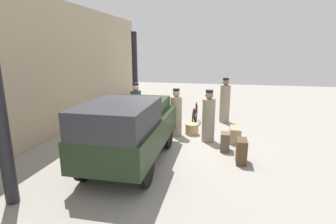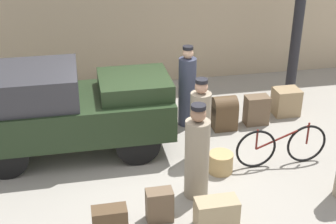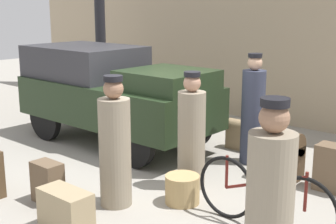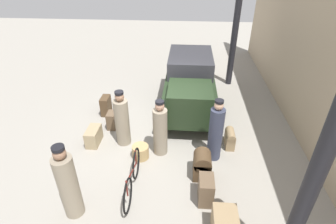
# 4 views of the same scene
# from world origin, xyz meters

# --- Properties ---
(ground_plane) EXTENTS (30.00, 30.00, 0.00)m
(ground_plane) POSITION_xyz_m (0.00, 0.00, 0.00)
(ground_plane) COLOR gray
(canopy_pillar_right) EXTENTS (0.24, 0.24, 3.62)m
(canopy_pillar_right) POSITION_xyz_m (3.68, 2.43, 1.81)
(canopy_pillar_right) COLOR black
(canopy_pillar_right) RESTS_ON ground
(truck) EXTENTS (3.76, 1.62, 1.72)m
(truck) POSITION_xyz_m (-1.68, 0.79, 0.97)
(truck) COLOR black
(truck) RESTS_ON ground
(bicycle) EXTENTS (1.74, 0.04, 0.81)m
(bicycle) POSITION_xyz_m (2.17, -0.46, 0.39)
(bicycle) COLOR black
(bicycle) RESTS_ON ground
(wicker_basket) EXTENTS (0.44, 0.44, 0.37)m
(wicker_basket) POSITION_xyz_m (1.03, -0.47, 0.18)
(wicker_basket) COLOR tan
(wicker_basket) RESTS_ON ground
(porter_lifting_near_truck) EXTENTS (0.40, 0.40, 1.65)m
(porter_lifting_near_truck) POSITION_xyz_m (0.42, -1.06, 0.75)
(porter_lifting_near_truck) COLOR gray
(porter_lifting_near_truck) RESTS_ON ground
(conductor_in_dark_uniform) EXTENTS (0.37, 0.37, 1.75)m
(conductor_in_dark_uniform) POSITION_xyz_m (0.86, 1.47, 0.80)
(conductor_in_dark_uniform) COLOR #33384C
(conductor_in_dark_uniform) RESTS_ON ground
(porter_standing_middle) EXTENTS (0.38, 0.38, 1.61)m
(porter_standing_middle) POSITION_xyz_m (0.77, 0.04, 0.73)
(porter_standing_middle) COLOR gray
(porter_standing_middle) RESTS_ON ground
(trunk_large_brown) EXTENTS (0.50, 0.32, 0.64)m
(trunk_large_brown) POSITION_xyz_m (2.33, 1.19, 0.32)
(trunk_large_brown) COLOR brown
(trunk_large_brown) RESTS_ON ground
(suitcase_black_upright) EXTENTS (0.41, 0.25, 0.53)m
(suitcase_black_upright) POSITION_xyz_m (-0.29, -1.58, 0.26)
(suitcase_black_upright) COLOR brown
(suitcase_black_upright) RESTS_ON ground
(suitcase_small_leather) EXTENTS (0.64, 0.33, 0.47)m
(suitcase_small_leather) POSITION_xyz_m (0.52, -1.91, 0.24)
(suitcase_small_leather) COLOR #9E8966
(suitcase_small_leather) RESTS_ON ground
(trunk_barrel_dark) EXTENTS (0.51, 0.24, 0.52)m
(trunk_barrel_dark) POSITION_xyz_m (0.37, 1.95, 0.28)
(trunk_barrel_dark) COLOR #937A56
(trunk_barrel_dark) RESTS_ON ground
(trunk_umber_medium) EXTENTS (0.49, 0.42, 0.72)m
(trunk_umber_medium) POSITION_xyz_m (1.59, 1.13, 0.37)
(trunk_umber_medium) COLOR #4C3823
(trunk_umber_medium) RESTS_ON ground
(suitcase_tan_flat) EXTENTS (0.56, 0.46, 0.60)m
(suitcase_tan_flat) POSITION_xyz_m (3.15, 1.50, 0.30)
(suitcase_tan_flat) COLOR #937A56
(suitcase_tan_flat) RESTS_ON ground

